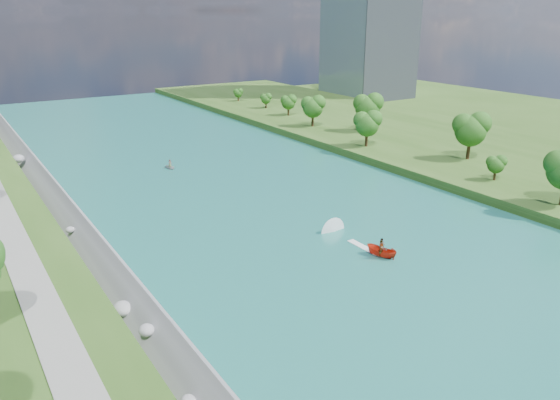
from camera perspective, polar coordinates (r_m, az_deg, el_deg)
ground at (r=61.49m, az=8.67°, el=-6.59°), size 260.00×260.00×0.00m
river_water at (r=76.35m, az=-1.13°, el=-1.10°), size 55.00×240.00×0.10m
berm_east at (r=109.16m, az=21.72°, el=4.16°), size 44.00×240.00×1.50m
riprap_bank at (r=66.50m, az=-20.32°, el=-3.88°), size 3.95×236.00×4.49m
riverside_path at (r=65.58m, az=-26.24°, el=-3.39°), size 3.00×200.00×0.10m
trees_east at (r=97.58m, az=20.01°, el=5.82°), size 16.04×142.10×9.83m
motorboat at (r=64.35m, az=9.36°, el=-4.74°), size 3.60×18.73×2.24m
raft at (r=98.52m, az=-11.41°, el=3.46°), size 2.19×2.90×1.57m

